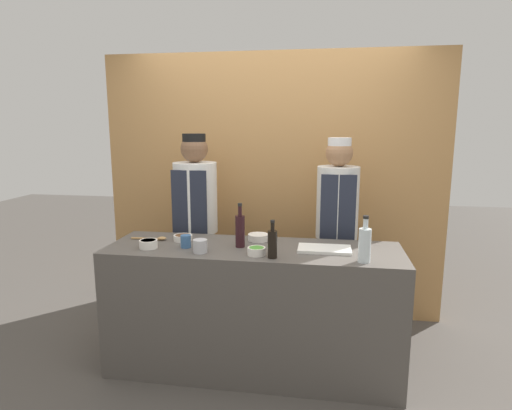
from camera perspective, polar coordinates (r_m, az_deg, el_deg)
name	(u,v)px	position (r m, az deg, el deg)	size (l,w,h in m)	color
ground_plane	(253,367)	(3.38, -0.36, -20.78)	(14.00, 14.00, 0.00)	#4C4742
cabinet_wall	(272,186)	(4.00, 2.18, 2.52)	(3.10, 0.18, 2.40)	#B7844C
counter	(253,309)	(3.17, -0.37, -13.68)	(2.07, 0.63, 0.92)	#514C47
sauce_bowl_orange	(258,237)	(3.18, 0.29, -4.27)	(0.15, 0.15, 0.05)	white
sauce_bowl_white	(148,244)	(3.08, -14.16, -5.01)	(0.13, 0.13, 0.06)	white
sauce_bowl_green	(257,251)	(2.83, 0.07, -6.12)	(0.12, 0.12, 0.05)	white
sauce_bowl_brown	(183,237)	(3.23, -9.71, -4.29)	(0.14, 0.14, 0.04)	white
cutting_board	(324,249)	(2.97, 9.11, -5.82)	(0.36, 0.20, 0.02)	white
bottle_wine	(240,230)	(3.00, -2.13, -3.35)	(0.07, 0.07, 0.31)	black
bottle_soy	(272,243)	(2.76, 2.21, -5.11)	(0.06, 0.06, 0.25)	black
bottle_clear	(365,244)	(2.75, 14.29, -5.08)	(0.08, 0.08, 0.30)	silver
cup_blue	(186,241)	(3.04, -9.35, -4.80)	(0.07, 0.07, 0.09)	#386093
cup_steel	(200,246)	(2.91, -7.46, -5.46)	(0.10, 0.10, 0.09)	#B7B7BC
wooden_spoon	(154,238)	(3.28, -13.39, -4.36)	(0.27, 0.05, 0.03)	#B2844C
chef_left	(196,225)	(3.68, -7.98, -2.72)	(0.36, 0.36, 1.69)	#28282D
chef_right	(336,232)	(3.52, 10.68, -3.53)	(0.33, 0.33, 1.67)	#28282D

